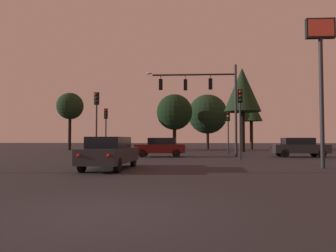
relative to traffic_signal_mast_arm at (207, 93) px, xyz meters
name	(u,v)px	position (x,y,z in m)	size (l,w,h in m)	color
ground_plane	(172,154)	(-3.11, 4.47, -5.19)	(168.00, 168.00, 0.00)	#262326
traffic_signal_mast_arm	(207,93)	(0.00, 0.00, 0.00)	(7.51, 0.39, 7.51)	#232326
traffic_light_corner_left	(106,122)	(-8.87, 1.76, -2.25)	(0.33, 0.37, 4.14)	#232326
traffic_light_corner_right	(96,112)	(-8.14, -3.63, -1.82)	(0.36, 0.38, 4.79)	#232326
traffic_light_median	(228,124)	(2.13, 3.44, -2.36)	(0.36, 0.39, 3.97)	#232326
traffic_light_far_side	(240,110)	(1.98, -4.29, -1.82)	(0.31, 0.35, 4.79)	#232326
car_nearside_lane	(110,152)	(-5.22, -11.25, -4.40)	(1.97, 4.72, 1.52)	#232328
car_crossing_left	(160,147)	(-3.76, -0.80, -4.40)	(4.08, 1.88, 1.52)	#4C0F0F
car_crossing_right	(299,147)	(7.21, -0.34, -4.40)	(4.26, 1.78, 1.52)	#232328
store_sign_illuminated	(321,59)	(5.00, -10.06, 0.19)	(1.40, 0.29, 7.39)	#232326
tree_behind_sign	(174,112)	(-3.28, 14.14, -0.36)	(4.56, 4.56, 7.14)	black
tree_left_far	(208,114)	(1.20, 18.84, -0.25)	(5.56, 5.56, 7.73)	black
tree_center_horizon	(251,110)	(7.07, 17.74, 0.23)	(3.00, 3.00, 7.14)	black
tree_right_cluster	(70,106)	(-16.72, 13.65, 0.42)	(3.42, 3.42, 7.38)	black
tree_lot_edge	(242,90)	(4.39, 9.00, 1.59)	(4.03, 4.03, 9.27)	black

